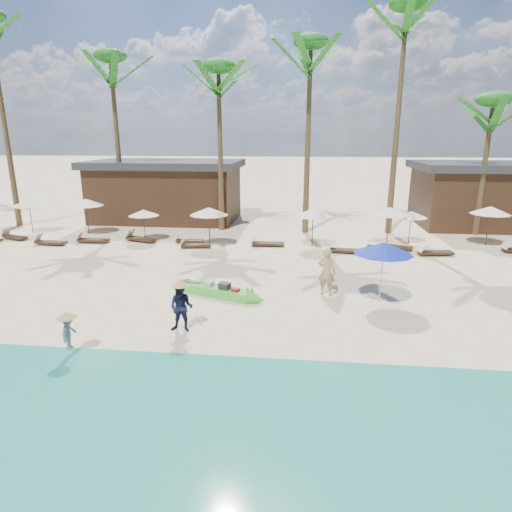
# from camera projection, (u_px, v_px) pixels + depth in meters

# --- Properties ---
(ground) EXTENTS (240.00, 240.00, 0.00)m
(ground) POSITION_uv_depth(u_px,v_px,m) (242.00, 320.00, 14.44)
(ground) COLOR beige
(ground) RESTS_ON ground
(wet_sand_strip) EXTENTS (240.00, 4.50, 0.01)m
(wet_sand_strip) POSITION_uv_depth(u_px,v_px,m) (212.00, 411.00, 9.66)
(wet_sand_strip) COLOR tan
(wet_sand_strip) RESTS_ON ground
(green_canoe) EXTENTS (4.42, 1.88, 0.59)m
(green_canoe) POSITION_uv_depth(u_px,v_px,m) (217.00, 291.00, 16.58)
(green_canoe) COLOR green
(green_canoe) RESTS_ON ground
(tourist) EXTENTS (0.81, 0.67, 1.89)m
(tourist) POSITION_uv_depth(u_px,v_px,m) (327.00, 272.00, 16.49)
(tourist) COLOR tan
(tourist) RESTS_ON ground
(vendor_green) EXTENTS (0.80, 0.64, 1.59)m
(vendor_green) POSITION_uv_depth(u_px,v_px,m) (181.00, 308.00, 13.42)
(vendor_green) COLOR #121732
(vendor_green) RESTS_ON ground
(vendor_yellow) EXTENTS (0.39, 0.66, 1.00)m
(vendor_yellow) POSITION_uv_depth(u_px,v_px,m) (69.00, 332.00, 12.01)
(vendor_yellow) COLOR gray
(vendor_yellow) RESTS_ON ground
(blue_umbrella) EXTENTS (2.14, 2.14, 2.30)m
(blue_umbrella) POSITION_uv_depth(u_px,v_px,m) (384.00, 248.00, 15.45)
(blue_umbrella) COLOR #99999E
(blue_umbrella) RESTS_ON ground
(resort_parasol_2) EXTENTS (2.10, 2.10, 2.16)m
(resort_parasol_2) POSITION_uv_depth(u_px,v_px,m) (29.00, 203.00, 26.97)
(resort_parasol_2) COLOR #3C2318
(resort_parasol_2) RESTS_ON ground
(lounger_2_left) EXTENTS (1.83, 1.09, 0.59)m
(lounger_2_left) POSITION_uv_depth(u_px,v_px,m) (13.00, 236.00, 25.69)
(lounger_2_left) COLOR #3C2318
(lounger_2_left) RESTS_ON ground
(resort_parasol_3) EXTENTS (2.17, 2.17, 2.23)m
(resort_parasol_3) POSITION_uv_depth(u_px,v_px,m) (86.00, 202.00, 26.64)
(resort_parasol_3) COLOR #3C2318
(resort_parasol_3) RESTS_ON ground
(lounger_3_left) EXTENTS (1.87, 0.68, 0.62)m
(lounger_3_left) POSITION_uv_depth(u_px,v_px,m) (49.00, 241.00, 24.37)
(lounger_3_left) COLOR #3C2318
(lounger_3_left) RESTS_ON ground
(lounger_3_right) EXTENTS (1.88, 0.61, 0.63)m
(lounger_3_right) POSITION_uv_depth(u_px,v_px,m) (91.00, 239.00, 24.86)
(lounger_3_right) COLOR #3C2318
(lounger_3_right) RESTS_ON ground
(resort_parasol_4) EXTENTS (1.79, 1.79, 1.85)m
(resort_parasol_4) POSITION_uv_depth(u_px,v_px,m) (144.00, 213.00, 25.06)
(resort_parasol_4) COLOR #3C2318
(resort_parasol_4) RESTS_ON ground
(lounger_4_left) EXTENTS (2.05, 1.20, 0.67)m
(lounger_4_left) POSITION_uv_depth(u_px,v_px,m) (139.00, 238.00, 25.17)
(lounger_4_left) COLOR #3C2318
(lounger_4_left) RESTS_ON ground
(lounger_4_right) EXTENTS (1.67, 0.56, 0.56)m
(lounger_4_right) POSITION_uv_depth(u_px,v_px,m) (188.00, 240.00, 24.82)
(lounger_4_right) COLOR #3C2318
(lounger_4_right) RESTS_ON ground
(resort_parasol_5) EXTENTS (2.15, 2.15, 2.21)m
(resort_parasol_5) POSITION_uv_depth(u_px,v_px,m) (209.00, 211.00, 23.60)
(resort_parasol_5) COLOR #3C2318
(resort_parasol_5) RESTS_ON ground
(lounger_5_left) EXTENTS (1.76, 0.74, 0.58)m
(lounger_5_left) POSITION_uv_depth(u_px,v_px,m) (194.00, 244.00, 23.74)
(lounger_5_left) COLOR #3C2318
(lounger_5_left) RESTS_ON ground
(resort_parasol_6) EXTENTS (2.10, 2.10, 2.17)m
(resort_parasol_6) POSITION_uv_depth(u_px,v_px,m) (313.00, 213.00, 23.43)
(resort_parasol_6) COLOR #3C2318
(resort_parasol_6) RESTS_ON ground
(lounger_6_left) EXTENTS (1.92, 0.66, 0.64)m
(lounger_6_left) POSITION_uv_depth(u_px,v_px,m) (266.00, 242.00, 24.10)
(lounger_6_left) COLOR #3C2318
(lounger_6_left) RESTS_ON ground
(lounger_6_right) EXTENTS (1.87, 0.73, 0.62)m
(lounger_6_right) POSITION_uv_depth(u_px,v_px,m) (343.00, 249.00, 22.70)
(lounger_6_right) COLOR #3C2318
(lounger_6_right) RESTS_ON ground
(resort_parasol_7) EXTENTS (2.16, 2.16, 2.22)m
(resort_parasol_7) POSITION_uv_depth(u_px,v_px,m) (389.00, 211.00, 23.67)
(resort_parasol_7) COLOR #3C2318
(resort_parasol_7) RESTS_ON ground
(lounger_7_left) EXTENTS (1.91, 0.70, 0.64)m
(lounger_7_left) POSITION_uv_depth(u_px,v_px,m) (381.00, 246.00, 23.26)
(lounger_7_left) COLOR #3C2318
(lounger_7_left) RESTS_ON ground
(lounger_7_right) EXTENTS (1.85, 1.11, 0.60)m
(lounger_7_right) POSITION_uv_depth(u_px,v_px,m) (394.00, 246.00, 23.44)
(lounger_7_right) COLOR #3C2318
(lounger_7_right) RESTS_ON ground
(resort_parasol_8) EXTENTS (1.82, 1.82, 1.88)m
(resort_parasol_8) POSITION_uv_depth(u_px,v_px,m) (411.00, 214.00, 24.40)
(resort_parasol_8) COLOR #3C2318
(resort_parasol_8) RESTS_ON ground
(lounger_8_left) EXTENTS (1.91, 0.84, 0.63)m
(lounger_8_left) POSITION_uv_depth(u_px,v_px,m) (433.00, 252.00, 22.21)
(lounger_8_left) COLOR #3C2318
(lounger_8_left) RESTS_ON ground
(resort_parasol_9) EXTENTS (2.17, 2.17, 2.23)m
(resort_parasol_9) POSITION_uv_depth(u_px,v_px,m) (491.00, 210.00, 23.80)
(resort_parasol_9) COLOR #3C2318
(resort_parasol_9) RESTS_ON ground
(palm_2) EXTENTS (2.08, 2.08, 11.33)m
(palm_2) POSITION_uv_depth(u_px,v_px,m) (113.00, 85.00, 27.47)
(palm_2) COLOR brown
(palm_2) RESTS_ON ground
(palm_3) EXTENTS (2.08, 2.08, 10.52)m
(palm_3) POSITION_uv_depth(u_px,v_px,m) (219.00, 92.00, 26.14)
(palm_3) COLOR brown
(palm_3) RESTS_ON ground
(palm_4) EXTENTS (2.08, 2.08, 11.70)m
(palm_4) POSITION_uv_depth(u_px,v_px,m) (310.00, 75.00, 25.08)
(palm_4) COLOR brown
(palm_4) RESTS_ON ground
(palm_5) EXTENTS (2.08, 2.08, 13.60)m
(palm_5) POSITION_uv_depth(u_px,v_px,m) (404.00, 49.00, 24.52)
(palm_5) COLOR brown
(palm_5) RESTS_ON ground
(palm_6) EXTENTS (2.08, 2.08, 8.51)m
(palm_6) POSITION_uv_depth(u_px,v_px,m) (491.00, 117.00, 25.12)
(palm_6) COLOR brown
(palm_6) RESTS_ON ground
(pavilion_west) EXTENTS (10.80, 6.60, 4.30)m
(pavilion_west) POSITION_uv_depth(u_px,v_px,m) (167.00, 190.00, 31.43)
(pavilion_west) COLOR #3C2318
(pavilion_west) RESTS_ON ground
(pavilion_east) EXTENTS (8.80, 6.60, 4.30)m
(pavilion_east) POSITION_uv_depth(u_px,v_px,m) (480.00, 194.00, 29.16)
(pavilion_east) COLOR #3C2318
(pavilion_east) RESTS_ON ground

